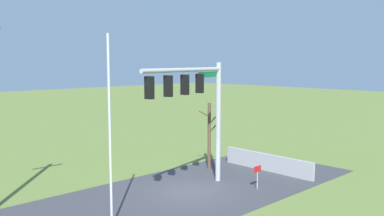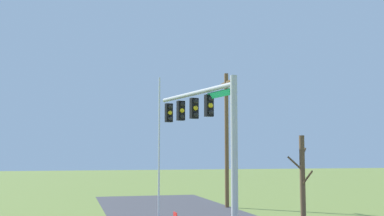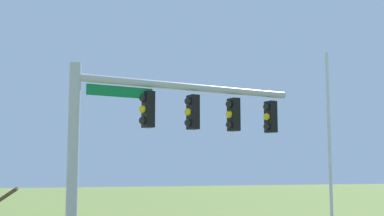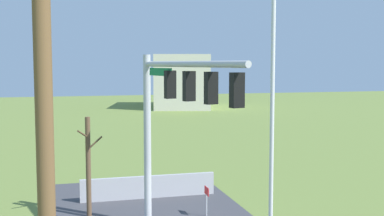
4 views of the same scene
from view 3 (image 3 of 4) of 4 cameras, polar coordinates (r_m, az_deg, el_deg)
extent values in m
cylinder|color=#B2B5BA|center=(12.21, -13.86, -10.04)|extent=(0.28, 0.28, 6.53)
cylinder|color=#B2B5BA|center=(13.61, -0.04, 2.44)|extent=(6.43, 1.77, 0.20)
cube|color=#0F7238|center=(12.70, -8.37, 1.90)|extent=(1.75, 0.46, 0.28)
cube|color=black|center=(12.94, -5.14, -0.18)|extent=(0.32, 0.41, 0.96)
sphere|color=black|center=(12.91, -5.73, 1.18)|extent=(0.22, 0.22, 0.22)
sphere|color=yellow|center=(12.88, -5.75, -0.14)|extent=(0.22, 0.22, 0.22)
sphere|color=black|center=(12.85, -5.76, -1.47)|extent=(0.22, 0.22, 0.22)
cube|color=black|center=(13.54, 0.12, -0.50)|extent=(0.32, 0.41, 0.96)
sphere|color=black|center=(13.51, -0.44, 0.80)|extent=(0.22, 0.22, 0.22)
sphere|color=yellow|center=(13.47, -0.44, -0.47)|extent=(0.22, 0.22, 0.22)
sphere|color=black|center=(13.44, -0.44, -1.74)|extent=(0.22, 0.22, 0.22)
cube|color=black|center=(14.25, 4.89, -0.78)|extent=(0.32, 0.41, 0.96)
sphere|color=black|center=(14.20, 4.37, 0.45)|extent=(0.22, 0.22, 0.22)
sphere|color=yellow|center=(14.17, 4.39, -0.75)|extent=(0.22, 0.22, 0.22)
sphere|color=black|center=(14.14, 4.40, -1.96)|extent=(0.22, 0.22, 0.22)
cube|color=black|center=(15.05, 9.18, -1.04)|extent=(0.32, 0.41, 0.96)
sphere|color=black|center=(14.99, 8.71, 0.13)|extent=(0.22, 0.22, 0.22)
sphere|color=yellow|center=(14.96, 8.73, -1.01)|extent=(0.22, 0.22, 0.22)
sphere|color=black|center=(14.93, 8.75, -2.16)|extent=(0.22, 0.22, 0.22)
cylinder|color=silver|center=(16.04, 15.87, -7.16)|extent=(0.10, 0.10, 7.63)
cylinder|color=brown|center=(9.90, -21.11, -9.69)|extent=(0.54, 0.47, 0.39)
camera|label=1|loc=(32.45, 16.54, -1.93)|focal=39.17mm
camera|label=2|loc=(25.31, -58.69, -4.96)|focal=43.87mm
camera|label=4|loc=(20.97, 48.88, 1.60)|focal=46.38mm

